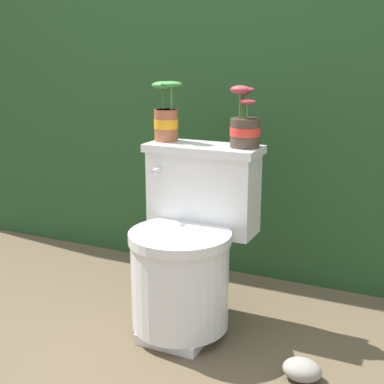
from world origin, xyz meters
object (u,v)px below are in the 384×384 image
Objects in this scene: toilet at (188,250)px; potted_plant_left at (166,115)px; potted_plant_midleft at (245,126)px; garden_stone at (302,370)px.

potted_plant_left is (-0.17, 0.16, 0.48)m from toilet.
potted_plant_left is 1.04× the size of potted_plant_midleft.
toilet is 0.51m from potted_plant_midleft.
potted_plant_left reaches higher than toilet.
garden_stone is at bearing -44.36° from potted_plant_midleft.
potted_plant_midleft reaches higher than garden_stone.
garden_stone is at bearing -18.62° from toilet.
potted_plant_midleft is at bearing -0.64° from potted_plant_left.
toilet is 0.53m from potted_plant_left.
garden_stone is (0.33, -0.32, -0.73)m from potted_plant_midleft.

